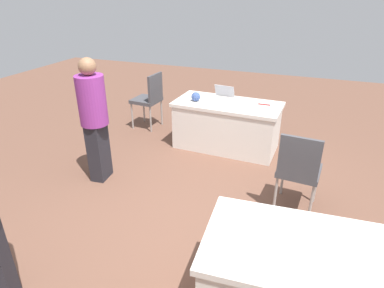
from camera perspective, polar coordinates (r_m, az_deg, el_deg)
ground_plane at (r=3.55m, az=-0.05°, el=-15.03°), size 14.40×14.40×0.00m
table_foreground at (r=5.13m, az=6.02°, el=3.24°), size 1.62×0.82×0.73m
chair_near_front at (r=5.84m, az=-7.35°, el=8.09°), size 0.47×0.47×0.98m
chair_aisle at (r=3.74m, az=17.98°, el=-3.90°), size 0.48×0.48×0.96m
person_attendee_standing at (r=4.23m, az=-16.58°, el=4.72°), size 0.37×0.37×1.58m
laptop_silver at (r=5.13m, az=5.19°, el=8.05°), size 0.35×0.33×0.21m
yarn_ball at (r=5.04m, az=0.66°, el=8.18°), size 0.14×0.14×0.14m
scissors_red at (r=5.00m, az=12.37°, el=6.68°), size 0.18×0.04×0.01m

